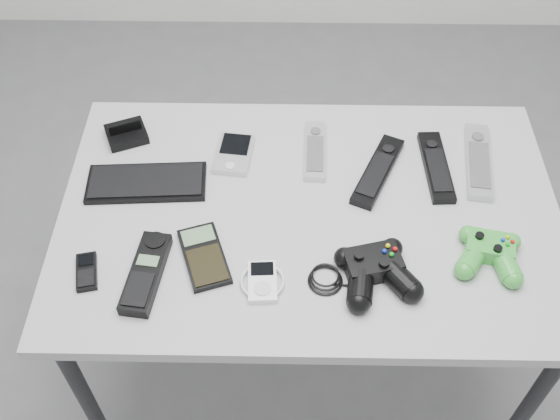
{
  "coord_description": "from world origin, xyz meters",
  "views": [
    {
      "loc": [
        -0.11,
        -0.88,
        1.77
      ],
      "look_at": [
        -0.13,
        -0.01,
        0.73
      ],
      "focal_mm": 42.0,
      "sensor_mm": 36.0,
      "label": 1
    }
  ],
  "objects_px": {
    "pda_keyboard": "(146,182)",
    "controller_green": "(490,252)",
    "calculator": "(204,256)",
    "controller_black": "(376,269)",
    "pda": "(234,153)",
    "remote_black_a": "(378,171)",
    "remote_silver_a": "(315,150)",
    "remote_silver_b": "(478,161)",
    "desk": "(309,229)",
    "mobile_phone": "(87,272)",
    "mp3_player": "(262,281)",
    "cordless_handset": "(146,273)",
    "remote_black_b": "(436,166)"
  },
  "relations": [
    {
      "from": "cordless_handset",
      "to": "controller_black",
      "type": "height_order",
      "value": "controller_black"
    },
    {
      "from": "desk",
      "to": "pda",
      "type": "xyz_separation_m",
      "value": [
        -0.17,
        0.16,
        0.07
      ]
    },
    {
      "from": "remote_silver_a",
      "to": "mp3_player",
      "type": "height_order",
      "value": "remote_silver_a"
    },
    {
      "from": "controller_black",
      "to": "remote_black_a",
      "type": "bearing_deg",
      "value": 69.9
    },
    {
      "from": "desk",
      "to": "mobile_phone",
      "type": "relative_size",
      "value": 12.2
    },
    {
      "from": "desk",
      "to": "cordless_handset",
      "type": "height_order",
      "value": "cordless_handset"
    },
    {
      "from": "remote_black_b",
      "to": "calculator",
      "type": "relative_size",
      "value": 1.36
    },
    {
      "from": "remote_silver_b",
      "to": "cordless_handset",
      "type": "bearing_deg",
      "value": -147.9
    },
    {
      "from": "pda_keyboard",
      "to": "remote_silver_a",
      "type": "height_order",
      "value": "remote_silver_a"
    },
    {
      "from": "desk",
      "to": "controller_black",
      "type": "xyz_separation_m",
      "value": [
        0.12,
        -0.17,
        0.09
      ]
    },
    {
      "from": "mobile_phone",
      "to": "calculator",
      "type": "distance_m",
      "value": 0.23
    },
    {
      "from": "calculator",
      "to": "controller_black",
      "type": "xyz_separation_m",
      "value": [
        0.34,
        -0.04,
        0.02
      ]
    },
    {
      "from": "remote_silver_a",
      "to": "calculator",
      "type": "height_order",
      "value": "remote_silver_a"
    },
    {
      "from": "pda_keyboard",
      "to": "pda",
      "type": "height_order",
      "value": "pda"
    },
    {
      "from": "mobile_phone",
      "to": "calculator",
      "type": "bearing_deg",
      "value": -2.11
    },
    {
      "from": "controller_black",
      "to": "mobile_phone",
      "type": "bearing_deg",
      "value": 165.91
    },
    {
      "from": "calculator",
      "to": "controller_black",
      "type": "bearing_deg",
      "value": -25.53
    },
    {
      "from": "desk",
      "to": "remote_silver_a",
      "type": "relative_size",
      "value": 5.86
    },
    {
      "from": "remote_black_a",
      "to": "calculator",
      "type": "distance_m",
      "value": 0.43
    },
    {
      "from": "remote_silver_a",
      "to": "cordless_handset",
      "type": "bearing_deg",
      "value": -132.14
    },
    {
      "from": "remote_silver_b",
      "to": "cordless_handset",
      "type": "relative_size",
      "value": 1.24
    },
    {
      "from": "pda",
      "to": "remote_black_a",
      "type": "relative_size",
      "value": 0.56
    },
    {
      "from": "mobile_phone",
      "to": "controller_black",
      "type": "relative_size",
      "value": 0.34
    },
    {
      "from": "pda",
      "to": "remote_black_a",
      "type": "height_order",
      "value": "remote_black_a"
    },
    {
      "from": "desk",
      "to": "controller_green",
      "type": "bearing_deg",
      "value": -18.54
    },
    {
      "from": "pda",
      "to": "mp3_player",
      "type": "distance_m",
      "value": 0.35
    },
    {
      "from": "remote_silver_a",
      "to": "mp3_player",
      "type": "distance_m",
      "value": 0.37
    },
    {
      "from": "remote_black_a",
      "to": "cordless_handset",
      "type": "xyz_separation_m",
      "value": [
        -0.47,
        -0.28,
        0.0
      ]
    },
    {
      "from": "calculator",
      "to": "controller_green",
      "type": "bearing_deg",
      "value": -17.99
    },
    {
      "from": "pda_keyboard",
      "to": "controller_green",
      "type": "bearing_deg",
      "value": -18.1
    },
    {
      "from": "pda_keyboard",
      "to": "controller_green",
      "type": "relative_size",
      "value": 1.84
    },
    {
      "from": "pda_keyboard",
      "to": "calculator",
      "type": "bearing_deg",
      "value": -57.06
    },
    {
      "from": "mobile_phone",
      "to": "mp3_player",
      "type": "relative_size",
      "value": 0.95
    },
    {
      "from": "remote_black_b",
      "to": "controller_black",
      "type": "xyz_separation_m",
      "value": [
        -0.16,
        -0.29,
        0.02
      ]
    },
    {
      "from": "remote_black_a",
      "to": "mp3_player",
      "type": "bearing_deg",
      "value": -105.43
    },
    {
      "from": "desk",
      "to": "remote_black_b",
      "type": "distance_m",
      "value": 0.32
    },
    {
      "from": "cordless_handset",
      "to": "mp3_player",
      "type": "bearing_deg",
      "value": 4.49
    },
    {
      "from": "desk",
      "to": "mobile_phone",
      "type": "bearing_deg",
      "value": -159.0
    },
    {
      "from": "desk",
      "to": "cordless_handset",
      "type": "bearing_deg",
      "value": -151.42
    },
    {
      "from": "desk",
      "to": "controller_green",
      "type": "height_order",
      "value": "controller_green"
    },
    {
      "from": "remote_black_a",
      "to": "controller_green",
      "type": "bearing_deg",
      "value": -24.32
    },
    {
      "from": "mobile_phone",
      "to": "controller_green",
      "type": "height_order",
      "value": "controller_green"
    },
    {
      "from": "pda_keyboard",
      "to": "calculator",
      "type": "height_order",
      "value": "same"
    },
    {
      "from": "remote_silver_a",
      "to": "remote_black_b",
      "type": "relative_size",
      "value": 0.87
    },
    {
      "from": "remote_silver_a",
      "to": "remote_silver_b",
      "type": "xyz_separation_m",
      "value": [
        0.36,
        -0.03,
        0.0
      ]
    },
    {
      "from": "remote_silver_a",
      "to": "controller_green",
      "type": "height_order",
      "value": "controller_green"
    },
    {
      "from": "remote_silver_b",
      "to": "mp3_player",
      "type": "distance_m",
      "value": 0.58
    },
    {
      "from": "calculator",
      "to": "controller_black",
      "type": "relative_size",
      "value": 0.6
    },
    {
      "from": "remote_silver_a",
      "to": "controller_black",
      "type": "relative_size",
      "value": 0.7
    },
    {
      "from": "pda_keyboard",
      "to": "remote_black_b",
      "type": "xyz_separation_m",
      "value": [
        0.64,
        0.06,
        0.0
      ]
    }
  ]
}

